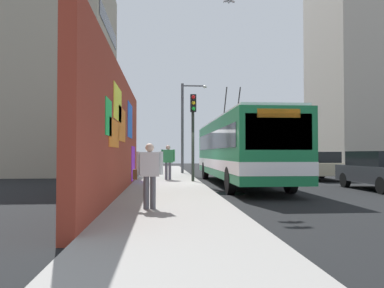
{
  "coord_description": "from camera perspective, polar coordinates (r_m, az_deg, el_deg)",
  "views": [
    {
      "loc": [
        -17.16,
        1.84,
        1.49
      ],
      "look_at": [
        2.84,
        0.26,
        1.99
      ],
      "focal_mm": 35.61,
      "sensor_mm": 36.0,
      "label": 1
    }
  ],
  "objects": [
    {
      "name": "sidewalk_slab",
      "position": [
        17.21,
        -3.72,
        -6.13
      ],
      "size": [
        48.0,
        3.2,
        0.15
      ],
      "primitive_type": "cube",
      "color": "gray",
      "rests_on": "ground_plane"
    },
    {
      "name": "pedestrian_near_wall",
      "position": [
        9.27,
        -6.43,
        -4.02
      ],
      "size": [
        0.22,
        0.72,
        1.58
      ],
      "color": "#595960",
      "rests_on": "sidewalk_slab"
    },
    {
      "name": "pedestrian_midblock",
      "position": [
        19.49,
        -3.6,
        -2.27
      ],
      "size": [
        0.24,
        0.7,
        1.77
      ],
      "color": "#595960",
      "rests_on": "sidewalk_slab"
    },
    {
      "name": "street_lamp",
      "position": [
        26.18,
        -0.99,
        3.45
      ],
      "size": [
        0.44,
        1.79,
        6.16
      ],
      "color": "#4C4C51",
      "rests_on": "sidewalk_slab"
    },
    {
      "name": "building_far_left",
      "position": [
        29.75,
        -19.02,
        9.81
      ],
      "size": [
        10.03,
        6.86,
        14.5
      ],
      "color": "#9E937F",
      "rests_on": "ground_plane"
    },
    {
      "name": "parked_car_dark_gray",
      "position": [
        17.22,
        26.43,
        -3.46
      ],
      "size": [
        4.33,
        1.84,
        1.58
      ],
      "color": "#38383D",
      "rests_on": "ground_plane"
    },
    {
      "name": "parked_car_champagne",
      "position": [
        22.83,
        18.3,
        -3.0
      ],
      "size": [
        4.25,
        1.88,
        1.58
      ],
      "color": "#C6B793",
      "rests_on": "ground_plane"
    },
    {
      "name": "building_far_right",
      "position": [
        38.2,
        25.78,
        11.73
      ],
      "size": [
        8.24,
        9.97,
        20.18
      ],
      "color": "#B2A899",
      "rests_on": "ground_plane"
    },
    {
      "name": "curbside_puddle",
      "position": [
        14.32,
        5.37,
        -7.38
      ],
      "size": [
        1.28,
        1.28,
        0.0
      ],
      "primitive_type": "cylinder",
      "color": "black",
      "rests_on": "ground_plane"
    },
    {
      "name": "traffic_light",
      "position": [
        18.35,
        0.16,
        3.22
      ],
      "size": [
        0.49,
        0.28,
        4.2
      ],
      "color": "#2D382D",
      "rests_on": "sidewalk_slab"
    },
    {
      "name": "ground_plane",
      "position": [
        17.32,
        1.62,
        -6.36
      ],
      "size": [
        80.0,
        80.0,
        0.0
      ],
      "primitive_type": "plane",
      "color": "black"
    },
    {
      "name": "graffiti_wall",
      "position": [
        13.39,
        -10.98,
        1.41
      ],
      "size": [
        14.23,
        0.32,
        4.29
      ],
      "color": "maroon",
      "rests_on": "ground_plane"
    },
    {
      "name": "city_bus",
      "position": [
        18.26,
        6.99,
        -0.62
      ],
      "size": [
        12.62,
        2.55,
        4.9
      ],
      "color": "#19723F",
      "rests_on": "ground_plane"
    }
  ]
}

